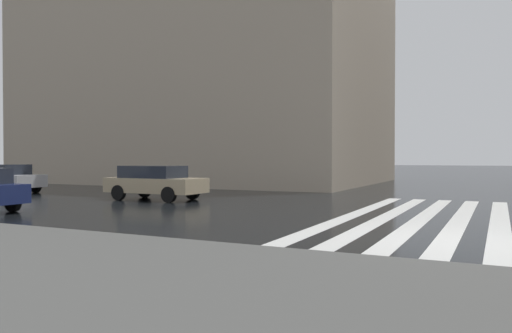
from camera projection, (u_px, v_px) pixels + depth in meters
The scene contains 5 objects.
ground_plane at pixel (440, 240), 10.51m from camera, with size 220.00×220.00×0.00m, color black.
zebra_crossing at pixel (441, 218), 14.26m from camera, with size 13.00×5.50×0.01m.
haussmann_block_mid at pixel (210, 49), 36.89m from camera, with size 16.23×23.92×20.01m.
car_silver at pixel (3, 178), 24.66m from camera, with size 1.85×4.10×1.41m.
car_champagne at pixel (155, 182), 20.57m from camera, with size 1.85×4.10×1.41m.
Camera 1 is at (-11.12, -1.12, 1.74)m, focal length 35.02 mm.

